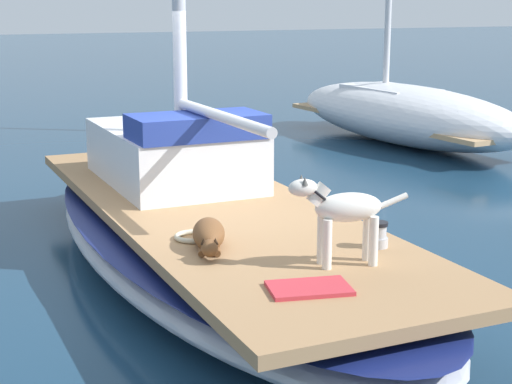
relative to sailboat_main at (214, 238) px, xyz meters
name	(u,v)px	position (x,y,z in m)	size (l,w,h in m)	color
ground_plane	(214,270)	(0.00, 0.00, -0.34)	(120.00, 120.00, 0.00)	navy
sailboat_main	(214,238)	(0.00, 0.00, 0.00)	(2.55, 7.25, 0.66)	#B2B7C1
cabin_house	(175,152)	(0.01, 1.12, 0.67)	(1.41, 2.23, 0.84)	silver
dog_white	(342,211)	(0.21, -2.10, 0.75)	(0.93, 0.32, 0.70)	silver
dog_brown	(209,235)	(-0.54, -1.28, 0.43)	(0.45, 0.92, 0.22)	brown
deck_winch	(378,235)	(0.71, -1.83, 0.42)	(0.16, 0.16, 0.21)	#B7B7BC
coiled_rope	(194,236)	(-0.57, -0.99, 0.35)	(0.32, 0.32, 0.04)	beige
deck_towel	(309,288)	(-0.28, -2.48, 0.34)	(0.56, 0.36, 0.03)	#C6333D
moored_boat_starboard_side	(405,112)	(5.98, 5.40, 0.24)	(2.39, 6.18, 6.59)	white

